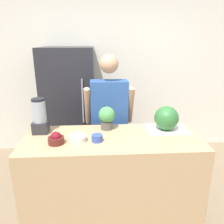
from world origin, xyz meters
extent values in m
cube|color=silver|center=(0.00, 2.01, 1.30)|extent=(8.00, 0.06, 2.60)
cube|color=tan|center=(0.00, 0.34, 0.46)|extent=(1.73, 0.68, 0.93)
cube|color=#232328|center=(-0.56, 1.62, 0.87)|extent=(0.75, 0.69, 1.74)
cylinder|color=gray|center=(-0.34, 1.26, 1.04)|extent=(0.02, 0.02, 0.61)
cube|color=#4C608C|center=(0.00, 0.93, 0.40)|extent=(0.33, 0.18, 0.81)
cube|color=#284C8C|center=(0.00, 0.93, 1.09)|extent=(0.44, 0.22, 0.57)
sphere|color=tan|center=(0.00, 0.93, 1.57)|extent=(0.22, 0.22, 0.22)
cylinder|color=tan|center=(-0.26, 0.89, 1.08)|extent=(0.07, 0.23, 0.48)
cylinder|color=tan|center=(0.25, 0.89, 1.08)|extent=(0.07, 0.23, 0.48)
cube|color=white|center=(0.58, 0.49, 0.93)|extent=(0.42, 0.29, 0.01)
sphere|color=#2D6B33|center=(0.57, 0.48, 1.06)|extent=(0.25, 0.25, 0.25)
cylinder|color=#511E19|center=(-0.52, 0.24, 0.96)|extent=(0.15, 0.15, 0.06)
sphere|color=maroon|center=(-0.52, 0.24, 0.99)|extent=(0.10, 0.10, 0.10)
cylinder|color=beige|center=(-0.33, 0.28, 0.95)|extent=(0.16, 0.16, 0.05)
sphere|color=white|center=(-0.33, 0.28, 0.98)|extent=(0.09, 0.09, 0.09)
cylinder|color=#334C9E|center=(-0.15, 0.26, 0.96)|extent=(0.10, 0.10, 0.07)
cube|color=#28282D|center=(-0.72, 0.51, 0.99)|extent=(0.15, 0.15, 0.12)
cylinder|color=#99A3AD|center=(-0.72, 0.51, 1.15)|extent=(0.13, 0.13, 0.22)
cylinder|color=black|center=(-0.72, 0.51, 1.27)|extent=(0.13, 0.13, 0.02)
cylinder|color=#514C47|center=(-0.04, 0.56, 0.97)|extent=(0.13, 0.13, 0.09)
sphere|color=#478E4C|center=(-0.04, 0.56, 1.08)|extent=(0.17, 0.17, 0.17)
camera|label=1|loc=(-0.12, -1.60, 1.83)|focal=35.00mm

